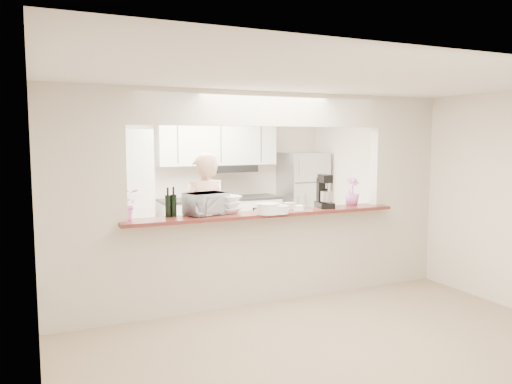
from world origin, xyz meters
TOP-DOWN VIEW (x-y plane):
  - floor at (0.00, 0.00)m, footprint 6.00×6.00m
  - tile_overlay at (0.00, 1.55)m, footprint 5.00×2.90m
  - partition at (0.00, 0.00)m, footprint 5.00×0.15m
  - bar_counter at (0.00, -0.00)m, footprint 3.40×0.38m
  - kitchen_cabinets at (-0.19, 2.72)m, footprint 3.15×0.62m
  - refrigerator at (2.05, 2.65)m, footprint 0.75×0.70m
  - flower_left at (-1.60, 0.05)m, footprint 0.33×0.29m
  - wine_bottle_a at (-1.13, 0.07)m, footprint 0.07×0.07m
  - wine_bottle_b at (-1.07, 0.07)m, footprint 0.07×0.07m
  - toaster_oven at (-0.70, 0.05)m, footprint 0.52×0.42m
  - serving_bowls at (-0.42, 0.05)m, footprint 0.35×0.35m
  - plate_stack_a at (-0.03, -0.19)m, footprint 0.27×0.27m
  - plate_stack_b at (0.10, -0.19)m, footprint 0.26×0.26m
  - red_bowl at (0.20, 0.08)m, footprint 0.14×0.14m
  - tan_bowl at (0.40, 0.08)m, footprint 0.16×0.16m
  - utensil_caddy at (0.45, -0.15)m, footprint 0.24×0.18m
  - stand_mixer at (0.85, 0.01)m, footprint 0.23×0.31m
  - flower_right at (1.30, 0.05)m, footprint 0.21×0.21m
  - person at (-0.47, 0.80)m, footprint 0.67×0.47m

SIDE VIEW (x-z plane):
  - floor at x=0.00m, z-range 0.00..0.00m
  - tile_overlay at x=0.00m, z-range 0.00..0.01m
  - bar_counter at x=0.00m, z-range 0.03..1.12m
  - refrigerator at x=2.05m, z-range 0.00..1.70m
  - person at x=-0.47m, z-range 0.00..1.77m
  - kitchen_cabinets at x=-0.19m, z-range -0.15..2.10m
  - red_bowl at x=0.20m, z-range 1.09..1.16m
  - tan_bowl at x=0.40m, z-range 1.09..1.17m
  - plate_stack_b at x=0.10m, z-range 1.09..1.18m
  - plate_stack_a at x=-0.03m, z-range 1.09..1.21m
  - utensil_caddy at x=0.45m, z-range 1.07..1.28m
  - serving_bowls at x=-0.42m, z-range 1.09..1.29m
  - toaster_oven at x=-0.70m, z-range 1.09..1.34m
  - wine_bottle_a at x=-1.13m, z-range 1.05..1.38m
  - wine_bottle_b at x=-1.07m, z-range 1.05..1.39m
  - flower_left at x=-1.60m, z-range 1.09..1.43m
  - flower_right at x=1.30m, z-range 1.09..1.46m
  - stand_mixer at x=0.85m, z-range 1.07..1.49m
  - partition at x=0.00m, z-range 0.23..2.73m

